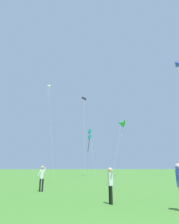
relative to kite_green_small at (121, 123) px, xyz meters
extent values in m
cone|color=green|center=(0.00, 0.00, 0.01)|extent=(2.19, 2.15, 1.87)
cylinder|color=silver|center=(-0.02, -0.08, -1.74)|extent=(0.14, 0.27, 2.22)
cylinder|color=silver|center=(-1.55, -3.28, -5.42)|extent=(3.11, 6.59, 10.58)
cube|color=black|center=(-7.88, -3.59, 4.16)|extent=(1.00, 0.85, 0.99)
cylinder|color=#3F382D|center=(-7.88, -3.59, 4.16)|extent=(0.85, 0.15, 0.56)
cylinder|color=yellow|center=(-7.88, -3.53, 3.06)|extent=(0.06, 0.19, 1.44)
cylinder|color=silver|center=(-7.75, -7.12, -3.31)|extent=(0.28, 7.06, 14.78)
cone|color=white|center=(-14.85, -4.84, 6.23)|extent=(1.04, 0.99, 0.96)
cylinder|color=silver|center=(-14.85, -4.90, 5.26)|extent=(0.05, 0.18, 1.30)
cylinder|color=silver|center=(-13.39, -7.82, -2.27)|extent=(2.93, 5.97, 16.86)
cube|color=teal|center=(-6.64, 1.19, -1.56)|extent=(0.89, 0.95, 0.90)
cube|color=teal|center=(-6.64, 1.19, -2.79)|extent=(0.89, 0.95, 0.90)
cylinder|color=#3F382D|center=(-6.64, 1.19, -2.17)|extent=(0.05, 0.05, 1.76)
cylinder|color=black|center=(-6.84, 1.05, -4.43)|extent=(0.54, 0.41, 2.95)
cylinder|color=silver|center=(-6.18, -2.01, -6.53)|extent=(0.94, 6.40, 8.36)
cone|color=blue|center=(12.69, -2.13, 13.29)|extent=(2.03, 1.95, 1.71)
cylinder|color=silver|center=(12.84, -2.15, 11.59)|extent=(0.38, 0.13, 2.28)
cylinder|color=black|center=(-10.70, -24.18, -10.27)|extent=(0.12, 0.12, 0.88)
cylinder|color=black|center=(-10.87, -24.21, -10.27)|extent=(0.12, 0.12, 0.88)
cube|color=white|center=(-10.79, -24.20, -9.50)|extent=(0.26, 0.24, 0.66)
cylinder|color=white|center=(-10.65, -24.17, -9.34)|extent=(0.31, 0.15, 0.61)
cylinder|color=white|center=(-10.92, -24.22, -9.34)|extent=(0.31, 0.15, 0.61)
sphere|color=tan|center=(-10.79, -24.20, -9.05)|extent=(0.24, 0.24, 0.24)
cube|color=blue|center=(-3.77, -30.71, -9.47)|extent=(0.30, 0.30, 0.67)
cylinder|color=blue|center=(-3.86, -30.81, -9.30)|extent=(0.26, 0.29, 0.63)
sphere|color=tan|center=(-3.77, -30.71, -9.01)|extent=(0.25, 0.25, 0.25)
cylinder|color=black|center=(-4.81, -17.09, -10.30)|extent=(0.11, 0.11, 0.80)
cylinder|color=black|center=(-4.66, -17.03, -10.30)|extent=(0.11, 0.11, 0.80)
cube|color=red|center=(-4.73, -17.06, -9.60)|extent=(0.26, 0.25, 0.60)
cylinder|color=red|center=(-4.85, -17.11, -9.45)|extent=(0.28, 0.18, 0.56)
cylinder|color=red|center=(-4.62, -17.01, -9.45)|extent=(0.28, 0.18, 0.56)
sphere|color=tan|center=(-4.73, -17.06, -9.19)|extent=(0.22, 0.22, 0.22)
cylinder|color=black|center=(-6.40, -29.25, -10.29)|extent=(0.11, 0.11, 0.82)
cylinder|color=black|center=(-6.45, -29.09, -10.29)|extent=(0.11, 0.11, 0.82)
cube|color=white|center=(-6.42, -29.17, -9.58)|extent=(0.25, 0.26, 0.61)
cylinder|color=white|center=(-6.38, -29.30, -9.42)|extent=(0.17, 0.29, 0.57)
cylinder|color=white|center=(-6.47, -29.05, -9.42)|extent=(0.17, 0.29, 0.57)
sphere|color=tan|center=(-6.42, -29.17, -9.16)|extent=(0.23, 0.23, 0.23)
camera|label=1|loc=(-7.66, -38.79, -9.05)|focal=30.19mm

